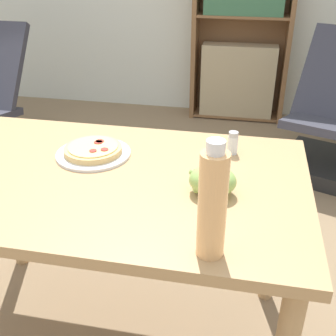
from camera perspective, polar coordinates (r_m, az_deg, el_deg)
name	(u,v)px	position (r m, az deg, el deg)	size (l,w,h in m)	color
dining_table	(106,201)	(1.38, -8.46, -4.46)	(1.27, 0.77, 0.73)	tan
pizza_on_plate	(93,151)	(1.45, -10.08, 2.27)	(0.25, 0.25, 0.04)	white
grape_bunch	(212,181)	(1.21, 5.98, -1.73)	(0.14, 0.11, 0.09)	#93BC5B
drink_bottle	(212,204)	(0.93, 6.04, -4.87)	(0.07, 0.07, 0.29)	#EFB270
salt_shaker	(233,143)	(1.45, 8.78, 3.37)	(0.03, 0.03, 0.08)	white
bookshelf	(242,25)	(3.58, 10.01, 18.50)	(0.78, 0.24, 1.69)	brown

